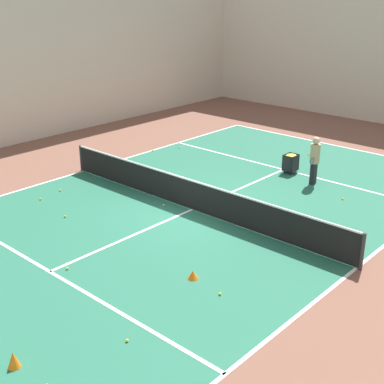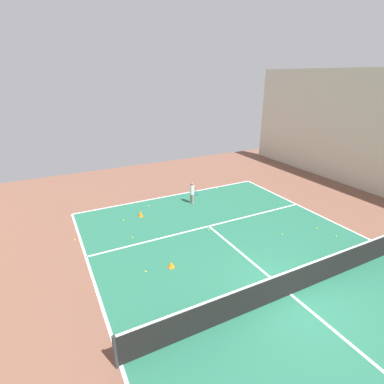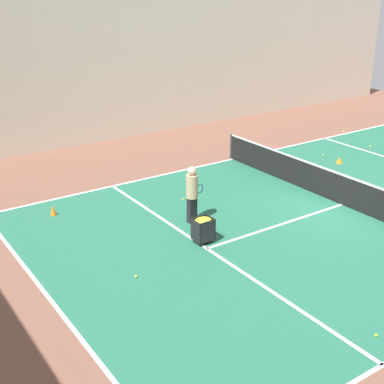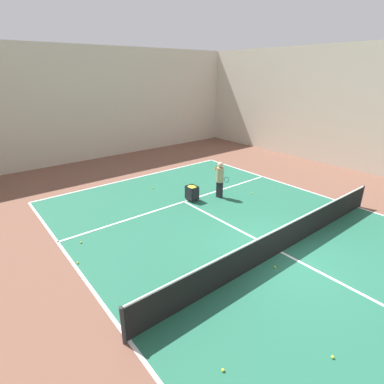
% 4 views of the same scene
% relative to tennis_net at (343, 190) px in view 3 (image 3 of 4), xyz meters
% --- Properties ---
extents(ground_plane, '(35.00, 35.00, 0.00)m').
position_rel_tennis_net_xyz_m(ground_plane, '(0.00, 0.00, -0.54)').
color(ground_plane, brown).
extents(court_playing_area, '(11.67, 20.09, 0.00)m').
position_rel_tennis_net_xyz_m(court_playing_area, '(0.00, 0.00, -0.54)').
color(court_playing_area, '#23664C').
rests_on(court_playing_area, ground).
extents(line_baseline_far, '(11.67, 0.10, 0.00)m').
position_rel_tennis_net_xyz_m(line_baseline_far, '(0.00, 10.04, -0.54)').
color(line_baseline_far, white).
rests_on(line_baseline_far, ground).
extents(line_sideline_right, '(0.10, 20.09, 0.00)m').
position_rel_tennis_net_xyz_m(line_sideline_right, '(5.84, 0.00, -0.54)').
color(line_sideline_right, white).
rests_on(line_sideline_right, ground).
extents(line_service_far, '(11.67, 0.10, 0.00)m').
position_rel_tennis_net_xyz_m(line_service_far, '(0.00, 5.52, -0.54)').
color(line_service_far, white).
rests_on(line_service_far, ground).
extents(line_centre_service, '(0.10, 11.05, 0.00)m').
position_rel_tennis_net_xyz_m(line_centre_service, '(0.00, 0.00, -0.54)').
color(line_centre_service, white).
rests_on(line_centre_service, ground).
extents(hall_enclosure_right, '(0.15, 31.30, 7.38)m').
position_rel_tennis_net_xyz_m(hall_enclosure_right, '(11.37, 0.00, 3.15)').
color(hall_enclosure_right, beige).
rests_on(hall_enclosure_right, ground).
extents(tennis_net, '(11.97, 0.10, 1.05)m').
position_rel_tennis_net_xyz_m(tennis_net, '(0.00, 0.00, 0.00)').
color(tennis_net, '#2D2D33').
rests_on(tennis_net, ground).
extents(coach_at_net, '(0.40, 0.70, 1.81)m').
position_rel_tennis_net_xyz_m(coach_at_net, '(1.70, 4.87, 0.49)').
color(coach_at_net, black).
rests_on(coach_at_net, ground).
extents(ball_cart, '(0.46, 0.54, 0.76)m').
position_rel_tennis_net_xyz_m(ball_cart, '(0.38, 5.39, -0.01)').
color(ball_cart, black).
rests_on(ball_cart, ground).
extents(training_cone_0, '(0.28, 0.28, 0.23)m').
position_rel_tennis_net_xyz_m(training_cone_0, '(3.00, -3.29, -0.42)').
color(training_cone_0, orange).
rests_on(training_cone_0, ground).
extents(training_cone_2, '(0.19, 0.19, 0.34)m').
position_rel_tennis_net_xyz_m(training_cone_2, '(4.59, 8.22, -0.37)').
color(training_cone_2, orange).
rests_on(training_cone_2, ground).
extents(tennis_ball_0, '(0.07, 0.07, 0.07)m').
position_rel_tennis_net_xyz_m(tennis_ball_0, '(3.99, -3.43, -0.51)').
color(tennis_ball_0, yellow).
rests_on(tennis_ball_0, ground).
extents(tennis_ball_2, '(0.07, 0.07, 0.07)m').
position_rel_tennis_net_xyz_m(tennis_ball_2, '(3.69, -6.12, -0.51)').
color(tennis_ball_2, yellow).
rests_on(tennis_ball_2, ground).
extents(tennis_ball_5, '(0.07, 0.07, 0.07)m').
position_rel_tennis_net_xyz_m(tennis_ball_5, '(-5.19, 4.90, -0.51)').
color(tennis_ball_5, yellow).
rests_on(tennis_ball_5, ground).
extents(tennis_ball_6, '(0.07, 0.07, 0.07)m').
position_rel_tennis_net_xyz_m(tennis_ball_6, '(-0.91, -0.42, -0.51)').
color(tennis_ball_6, yellow).
rests_on(tennis_ball_6, ground).
extents(tennis_ball_9, '(0.07, 0.07, 0.07)m').
position_rel_tennis_net_xyz_m(tennis_ball_9, '(-0.26, 7.91, -0.51)').
color(tennis_ball_9, yellow).
rests_on(tennis_ball_9, ground).
extents(tennis_ball_12, '(0.07, 0.07, 0.07)m').
position_rel_tennis_net_xyz_m(tennis_ball_12, '(3.29, 4.15, -0.51)').
color(tennis_ball_12, yellow).
rests_on(tennis_ball_12, ground).
extents(tennis_ball_13, '(0.07, 0.07, 0.07)m').
position_rel_tennis_net_xyz_m(tennis_ball_13, '(6.07, -7.12, -0.51)').
color(tennis_ball_13, yellow).
rests_on(tennis_ball_13, ground).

